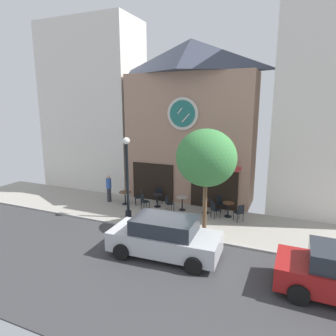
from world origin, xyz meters
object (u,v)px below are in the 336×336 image
(cafe_table_near_door, at_px, (205,203))
(cafe_chair_by_entrance, at_px, (144,200))
(cafe_chair_right_end, at_px, (240,212))
(cafe_chair_facing_wall, at_px, (214,208))
(parked_car_silver, at_px, (165,237))
(cafe_table_near_curb, at_px, (157,199))
(cafe_chair_near_tree, at_px, (159,194))
(pedestrian_blue, at_px, (109,188))
(street_lamp, at_px, (127,178))
(cafe_table_leftmost, at_px, (228,208))
(cafe_table_center_left, at_px, (125,195))
(cafe_chair_under_awning, at_px, (220,202))
(cafe_table_center_right, at_px, (182,201))
(cafe_chair_corner, at_px, (168,202))
(cafe_chair_mid_row, at_px, (140,196))
(street_tree, at_px, (206,158))

(cafe_table_near_door, relative_size, cafe_chair_by_entrance, 0.88)
(cafe_chair_right_end, height_order, cafe_chair_by_entrance, same)
(cafe_chair_facing_wall, distance_m, parked_car_silver, 4.65)
(cafe_table_near_curb, height_order, cafe_chair_near_tree, cafe_chair_near_tree)
(cafe_table_near_door, distance_m, cafe_chair_right_end, 1.99)
(cafe_chair_right_end, bearing_deg, pedestrian_blue, 179.35)
(street_lamp, bearing_deg, cafe_table_leftmost, 24.30)
(cafe_table_center_left, height_order, parked_car_silver, parked_car_silver)
(cafe_table_near_door, bearing_deg, cafe_chair_right_end, -14.58)
(cafe_table_near_curb, height_order, cafe_table_near_door, cafe_table_near_door)
(cafe_chair_facing_wall, bearing_deg, cafe_chair_right_end, 1.26)
(cafe_table_center_left, height_order, cafe_table_leftmost, cafe_table_leftmost)
(cafe_chair_under_awning, xyz_separation_m, cafe_chair_facing_wall, (-0.05, -1.12, 0.00))
(cafe_chair_near_tree, bearing_deg, cafe_table_center_right, -22.38)
(cafe_chair_by_entrance, bearing_deg, cafe_chair_corner, 10.44)
(cafe_chair_right_end, bearing_deg, cafe_chair_by_entrance, -176.45)
(cafe_table_near_curb, distance_m, cafe_chair_corner, 0.98)
(cafe_chair_by_entrance, bearing_deg, cafe_table_center_left, 165.68)
(street_lamp, relative_size, pedestrian_blue, 2.53)
(cafe_chair_mid_row, xyz_separation_m, parked_car_silver, (3.81, -4.94, 0.23))
(cafe_table_near_door, height_order, cafe_chair_facing_wall, cafe_chair_facing_wall)
(cafe_table_center_right, bearing_deg, pedestrian_blue, -175.88)
(cafe_table_leftmost, bearing_deg, parked_car_silver, -105.86)
(cafe_chair_right_end, bearing_deg, cafe_chair_near_tree, 167.09)
(cafe_chair_by_entrance, xyz_separation_m, parked_car_silver, (3.17, -4.27, 0.23))
(cafe_table_center_left, distance_m, parked_car_silver, 6.56)
(street_lamp, xyz_separation_m, cafe_chair_under_awning, (4.22, 2.81, -1.62))
(cafe_table_near_door, xyz_separation_m, cafe_chair_right_end, (1.92, -0.50, -0.04))
(cafe_table_center_left, xyz_separation_m, cafe_chair_mid_row, (0.82, 0.29, -0.02))
(cafe_chair_right_end, height_order, pedestrian_blue, pedestrian_blue)
(cafe_table_center_right, bearing_deg, cafe_table_near_curb, -177.90)
(cafe_chair_by_entrance, bearing_deg, cafe_chair_near_tree, 79.84)
(cafe_chair_under_awning, height_order, pedestrian_blue, pedestrian_blue)
(cafe_table_leftmost, relative_size, pedestrian_blue, 0.46)
(cafe_chair_mid_row, relative_size, cafe_chair_corner, 1.00)
(cafe_table_near_curb, bearing_deg, cafe_chair_facing_wall, -6.52)
(cafe_table_near_curb, distance_m, cafe_table_near_door, 2.84)
(cafe_table_center_left, relative_size, pedestrian_blue, 0.46)
(cafe_chair_by_entrance, bearing_deg, street_tree, -19.37)
(cafe_table_near_curb, xyz_separation_m, cafe_chair_corner, (0.88, -0.44, 0.03))
(cafe_chair_under_awning, bearing_deg, street_lamp, -146.40)
(cafe_chair_right_end, relative_size, cafe_chair_under_awning, 1.00)
(cafe_chair_facing_wall, xyz_separation_m, cafe_chair_corner, (-2.59, -0.04, 0.00))
(street_lamp, distance_m, cafe_table_center_left, 2.69)
(cafe_chair_near_tree, relative_size, pedestrian_blue, 0.54)
(cafe_table_near_door, xyz_separation_m, cafe_chair_facing_wall, (0.63, -0.53, -0.04))
(cafe_table_leftmost, height_order, cafe_chair_facing_wall, cafe_chair_facing_wall)
(street_lamp, height_order, cafe_chair_mid_row, street_lamp)
(cafe_table_center_right, bearing_deg, cafe_chair_right_end, -7.42)
(cafe_chair_right_end, relative_size, cafe_chair_corner, 1.00)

